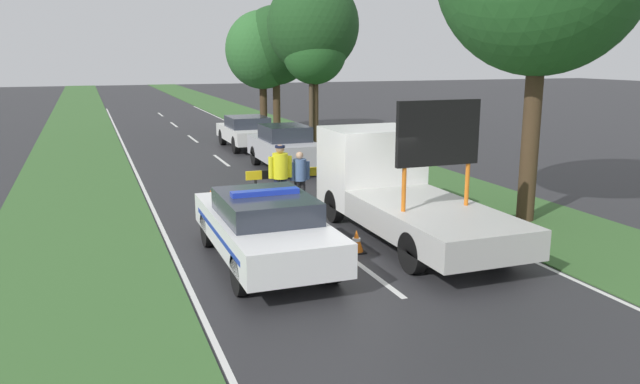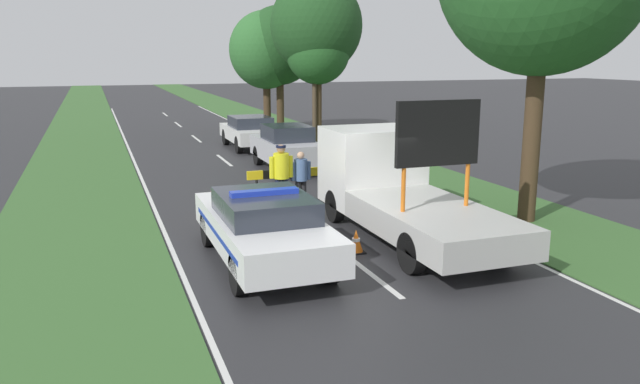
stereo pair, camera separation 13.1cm
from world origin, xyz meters
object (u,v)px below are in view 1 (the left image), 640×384
object	(u,v)px
road_barrier	(292,175)
queued_car_van_white	(247,131)
police_car	(264,226)
roadside_tree_near_right	(262,50)
police_officer	(280,172)
roadside_tree_mid_right	(313,26)
work_truck	(396,187)
traffic_cone_near_police	(356,241)
utility_pole	(311,44)
queued_car_sedan_silver	(284,147)
pedestrian_civilian	(300,175)
roadside_tree_near_left	(276,46)
roadside_tree_mid_left	(314,51)
traffic_cone_centre_front	(211,203)

from	to	relation	value
road_barrier	queued_car_van_white	world-z (taller)	queued_car_van_white
police_car	roadside_tree_near_right	size ratio (longest dim) A/B	0.77
police_officer	roadside_tree_mid_right	xyz separation A→B (m)	(5.50, 12.64, 4.35)
police_car	queued_car_van_white	world-z (taller)	police_car
work_truck	road_barrier	world-z (taller)	work_truck
traffic_cone_near_police	utility_pole	size ratio (longest dim) A/B	0.06
police_car	queued_car_sedan_silver	distance (m)	10.52
pedestrian_civilian	roadside_tree_mid_right	xyz separation A→B (m)	(4.93, 12.55, 4.51)
roadside_tree_near_left	roadside_tree_mid_right	world-z (taller)	roadside_tree_mid_right
police_car	queued_car_sedan_silver	world-z (taller)	queued_car_sedan_silver
roadside_tree_near_left	utility_pole	size ratio (longest dim) A/B	0.75
police_car	roadside_tree_mid_left	distance (m)	18.03
roadside_tree_mid_left	queued_car_van_white	bearing A→B (deg)	-169.51
queued_car_sedan_silver	roadside_tree_mid_left	bearing A→B (deg)	-118.82
police_officer	roadside_tree_near_left	xyz separation A→B (m)	(4.98, 16.99, 3.50)
roadside_tree_mid_left	roadside_tree_near_left	bearing A→B (deg)	95.58
police_officer	road_barrier	bearing A→B (deg)	-143.48
police_officer	traffic_cone_near_police	world-z (taller)	police_officer
work_truck	queued_car_van_white	size ratio (longest dim) A/B	1.43
road_barrier	traffic_cone_near_police	distance (m)	4.54
police_officer	roadside_tree_near_right	world-z (taller)	roadside_tree_near_right
queued_car_van_white	utility_pole	size ratio (longest dim) A/B	0.49
work_truck	roadside_tree_near_left	world-z (taller)	roadside_tree_near_left
police_car	traffic_cone_near_police	world-z (taller)	police_car
police_officer	pedestrian_civilian	size ratio (longest dim) A/B	1.15
queued_car_van_white	roadside_tree_near_right	bearing A→B (deg)	-112.49
queued_car_van_white	roadside_tree_near_left	bearing A→B (deg)	-119.25
work_truck	queued_car_sedan_silver	distance (m)	8.81
queued_car_van_white	roadside_tree_near_left	size ratio (longest dim) A/B	0.66
queued_car_sedan_silver	queued_car_van_white	xyz separation A→B (m)	(0.02, 5.69, -0.07)
work_truck	traffic_cone_centre_front	distance (m)	4.86
work_truck	roadside_tree_mid_left	bearing A→B (deg)	-102.74
police_car	queued_car_sedan_silver	bearing A→B (deg)	72.30
queued_car_sedan_silver	roadside_tree_near_left	size ratio (longest dim) A/B	0.62
police_car	pedestrian_civilian	bearing A→B (deg)	64.17
roadside_tree_near_right	utility_pole	xyz separation A→B (m)	(0.89, -5.21, 0.23)
work_truck	road_barrier	xyz separation A→B (m)	(-1.45, 3.36, -0.24)
roadside_tree_near_left	roadside_tree_mid_right	size ratio (longest dim) A/B	0.87
road_barrier	work_truck	bearing A→B (deg)	-60.08
roadside_tree_near_right	police_car	bearing A→B (deg)	-105.43
road_barrier	roadside_tree_mid_right	xyz separation A→B (m)	(5.01, 12.15, 4.57)
road_barrier	roadside_tree_mid_left	xyz separation A→B (m)	(4.95, 11.78, 3.42)
queued_car_van_white	roadside_tree_near_right	distance (m)	7.10
roadside_tree_mid_right	utility_pole	size ratio (longest dim) A/B	0.86
work_truck	pedestrian_civilian	distance (m)	3.26
traffic_cone_centre_front	roadside_tree_near_right	xyz separation A→B (m)	(6.17, 17.19, 4.00)
police_officer	pedestrian_civilian	world-z (taller)	police_officer
queued_car_sedan_silver	queued_car_van_white	bearing A→B (deg)	-90.19
police_car	roadside_tree_near_left	world-z (taller)	roadside_tree_near_left
traffic_cone_near_police	queued_car_van_white	xyz separation A→B (m)	(1.53, 15.64, 0.52)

